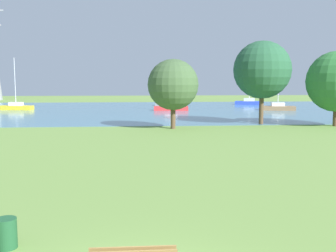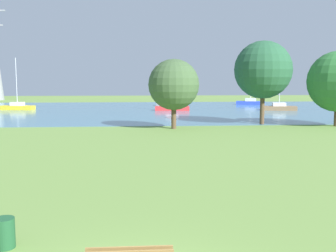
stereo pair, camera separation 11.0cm
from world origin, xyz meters
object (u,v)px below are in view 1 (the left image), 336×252
object	(u,v)px
litter_bin	(6,233)
tree_east_near	(173,85)
sailboat_blue	(249,102)
sailboat_gray	(170,103)
sailboat_brown	(278,107)
sailboat_yellow	(16,107)
tree_west_far	(262,70)
sailboat_red	(171,107)

from	to	relation	value
litter_bin	tree_east_near	world-z (taller)	tree_east_near
sailboat_blue	tree_east_near	size ratio (longest dim) A/B	0.97
sailboat_gray	tree_east_near	world-z (taller)	tree_east_near
sailboat_brown	tree_east_near	distance (m)	26.38
sailboat_yellow	tree_west_far	world-z (taller)	tree_west_far
litter_bin	sailboat_brown	bearing A→B (deg)	62.77
sailboat_red	sailboat_gray	bearing A→B (deg)	86.01
sailboat_gray	sailboat_red	bearing A→B (deg)	-93.99
litter_bin	sailboat_yellow	world-z (taller)	sailboat_yellow
tree_east_near	tree_west_far	bearing A→B (deg)	18.30
sailboat_gray	sailboat_brown	xyz separation A→B (m)	(14.49, -10.27, 0.00)
sailboat_brown	tree_east_near	xyz separation A→B (m)	(-16.73, -20.10, 3.47)
litter_bin	sailboat_brown	xyz separation A→B (m)	(23.42, 45.51, 0.05)
sailboat_blue	tree_west_far	world-z (taller)	tree_west_far
sailboat_yellow	sailboat_blue	bearing A→B (deg)	14.05
sailboat_blue	tree_west_far	xyz separation A→B (m)	(-7.25, -30.04, 4.85)
sailboat_red	sailboat_brown	size ratio (longest dim) A/B	0.87
sailboat_blue	sailboat_red	bearing A→B (deg)	-140.51
sailboat_gray	sailboat_red	xyz separation A→B (m)	(-0.66, -9.43, -0.00)
sailboat_yellow	sailboat_brown	size ratio (longest dim) A/B	1.21
litter_bin	tree_east_near	bearing A→B (deg)	75.27
sailboat_brown	tree_west_far	distance (m)	19.43
sailboat_gray	sailboat_blue	bearing A→B (deg)	10.66
sailboat_blue	sailboat_brown	bearing A→B (deg)	-87.71
litter_bin	sailboat_brown	size ratio (longest dim) A/B	0.13
sailboat_blue	sailboat_gray	bearing A→B (deg)	-169.34
litter_bin	tree_west_far	distance (m)	32.78
tree_east_near	tree_west_far	world-z (taller)	tree_west_far
sailboat_blue	sailboat_gray	xyz separation A→B (m)	(-13.98, -2.63, -0.00)
sailboat_gray	sailboat_brown	distance (m)	17.76
litter_bin	sailboat_red	xyz separation A→B (m)	(8.26, 46.36, 0.05)
tree_east_near	sailboat_red	bearing A→B (deg)	85.68
sailboat_gray	tree_east_near	size ratio (longest dim) A/B	0.91
sailboat_brown	tree_west_far	world-z (taller)	tree_west_far
sailboat_brown	sailboat_gray	bearing A→B (deg)	144.68
sailboat_yellow	sailboat_brown	bearing A→B (deg)	-5.67
tree_east_near	sailboat_gray	bearing A→B (deg)	85.78
sailboat_yellow	tree_west_far	distance (m)	36.46
litter_bin	sailboat_red	world-z (taller)	sailboat_red
sailboat_brown	tree_east_near	bearing A→B (deg)	-129.78
tree_east_near	sailboat_brown	bearing A→B (deg)	50.22
sailboat_yellow	tree_east_near	distance (m)	31.64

